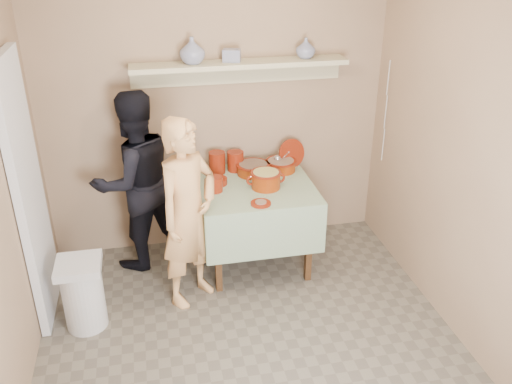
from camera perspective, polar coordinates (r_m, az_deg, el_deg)
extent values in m
plane|color=#61594C|center=(3.92, 0.12, -17.68)|extent=(3.50, 3.50, 0.00)
cube|color=silver|center=(4.18, -22.74, -0.21)|extent=(0.06, 0.70, 2.00)
cylinder|color=#661306|center=(4.76, -4.12, 3.12)|extent=(0.14, 0.14, 0.19)
cylinder|color=#661306|center=(4.80, -2.17, 3.27)|extent=(0.15, 0.15, 0.18)
cylinder|color=#661306|center=(4.43, -4.35, 0.84)|extent=(0.13, 0.13, 0.13)
cylinder|color=#661306|center=(4.57, -4.11, 1.15)|extent=(0.17, 0.17, 0.05)
cylinder|color=#661306|center=(4.89, 3.78, 4.09)|extent=(0.27, 0.16, 0.26)
imported|color=navy|center=(4.69, 5.26, 14.86)|extent=(0.19, 0.19, 0.17)
imported|color=navy|center=(4.49, -6.74, 14.58)|extent=(0.28, 0.28, 0.21)
cube|color=navy|center=(4.55, -2.56, 14.16)|extent=(0.17, 0.14, 0.10)
imported|color=tan|center=(4.13, -7.12, -2.28)|extent=(0.66, 0.64, 1.52)
imported|color=black|center=(4.67, -12.58, 1.08)|extent=(0.94, 0.86, 1.57)
cube|color=#9B7C5F|center=(4.78, -4.32, 8.86)|extent=(3.00, 0.02, 2.60)
cube|color=#9B7C5F|center=(3.75, 23.36, 1.75)|extent=(0.02, 3.50, 2.60)
cube|color=#4C2D16|center=(4.38, -4.02, -6.49)|extent=(0.05, 0.05, 0.71)
cube|color=#4C2D16|center=(4.53, 5.59, -5.40)|extent=(0.05, 0.05, 0.71)
cube|color=#4C2D16|center=(5.03, -5.27, -1.91)|extent=(0.05, 0.05, 0.71)
cube|color=#4C2D16|center=(5.16, 3.13, -1.10)|extent=(0.05, 0.05, 0.71)
cube|color=#4C2D16|center=(4.58, -0.14, 0.50)|extent=(0.90, 0.90, 0.04)
cube|color=#1E591F|center=(4.57, -0.14, 0.78)|extent=(0.96, 0.96, 0.01)
cube|color=#1E591F|center=(4.26, 1.18, -4.55)|extent=(0.96, 0.01, 0.44)
cube|color=#1E591F|center=(5.09, -1.25, 0.86)|extent=(0.96, 0.01, 0.44)
cube|color=#1E591F|center=(4.61, -6.00, -2.17)|extent=(0.01, 0.96, 0.44)
cube|color=#1E591F|center=(4.78, 5.50, -1.04)|extent=(0.01, 0.96, 0.44)
cylinder|color=#6E1D01|center=(4.74, -0.31, 2.44)|extent=(0.28, 0.28, 0.09)
cylinder|color=#661306|center=(4.72, -0.31, 2.90)|extent=(0.30, 0.30, 0.01)
cylinder|color=brown|center=(4.73, -0.31, 2.72)|extent=(0.25, 0.25, 0.05)
cylinder|color=#6E1D01|center=(4.81, 2.64, 2.80)|extent=(0.26, 0.26, 0.09)
cylinder|color=#661306|center=(4.80, 2.65, 3.25)|extent=(0.28, 0.28, 0.01)
cylinder|color=#8C6B54|center=(4.80, 2.64, 3.08)|extent=(0.23, 0.23, 0.05)
cylinder|color=silver|center=(4.68, 3.12, 3.85)|extent=(0.01, 0.22, 0.16)
sphere|color=silver|center=(4.81, 2.27, 3.52)|extent=(0.07, 0.07, 0.07)
cylinder|color=#6E1D01|center=(4.48, 1.04, 1.28)|extent=(0.24, 0.24, 0.14)
cylinder|color=#661306|center=(4.45, 1.05, 2.02)|extent=(0.25, 0.25, 0.01)
cylinder|color=tan|center=(4.46, 1.05, 1.85)|extent=(0.21, 0.21, 0.05)
torus|color=#661306|center=(4.45, -0.46, 1.22)|extent=(0.09, 0.02, 0.09)
torus|color=#661306|center=(4.50, 2.54, 1.49)|extent=(0.09, 0.02, 0.09)
cylinder|color=#661306|center=(4.23, 0.51, -1.21)|extent=(0.16, 0.16, 0.02)
cylinder|color=#8C6B54|center=(4.22, 0.51, -1.08)|extent=(0.09, 0.09, 0.01)
cube|color=#C1B88F|center=(4.57, -1.68, 13.32)|extent=(1.80, 0.25, 0.04)
cube|color=#C1B88F|center=(4.71, -1.94, 12.45)|extent=(1.80, 0.02, 0.18)
cylinder|color=silver|center=(4.27, -17.68, -10.55)|extent=(0.30, 0.30, 0.50)
cube|color=silver|center=(4.11, -18.20, -7.40)|extent=(0.32, 0.32, 0.06)
cylinder|color=silver|center=(4.88, 13.76, 11.61)|extent=(0.01, 0.01, 0.30)
cylinder|color=silver|center=(4.94, 13.49, 8.19)|extent=(0.01, 0.01, 0.30)
cylinder|color=silver|center=(5.02, 13.23, 4.87)|extent=(0.01, 0.01, 0.30)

